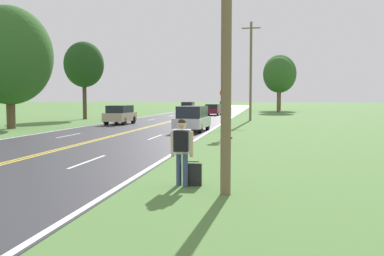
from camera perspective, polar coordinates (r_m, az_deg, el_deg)
name	(u,v)px	position (r m, az deg, el deg)	size (l,w,h in m)	color
hitchhiker_person	(182,145)	(10.18, -1.45, -2.43)	(0.58, 0.42, 1.70)	#38476B
suitcase	(193,174)	(10.36, 0.14, -6.53)	(0.45, 0.17, 0.63)	black
fire_hydrant	(228,137)	(19.16, 5.02, -1.28)	(0.44, 0.28, 0.76)	red
traffic_sign	(225,100)	(22.58, 4.65, 3.96)	(0.60, 0.10, 2.80)	gray
utility_pole_foreground	(226,34)	(9.39, 4.85, 13.04)	(1.80, 0.24, 7.03)	brown
utility_pole_midground	(251,70)	(40.35, 8.25, 8.06)	(1.80, 0.24, 9.57)	brown
tree_left_verge	(280,74)	(74.01, 12.20, 7.42)	(5.81, 5.81, 9.80)	brown
tree_behind_sign	(9,56)	(32.25, -24.30, 9.25)	(6.11, 6.11, 8.77)	brown
tree_mid_treeline	(279,75)	(63.93, 12.08, 7.31)	(4.72, 4.72, 8.48)	brown
tree_right_cluster	(84,65)	(43.99, -14.92, 8.57)	(4.08, 4.08, 8.03)	#473828
car_silver_suv_nearest	(192,118)	(26.81, 0.07, 1.38)	(1.94, 4.15, 1.69)	black
car_champagne_hatchback_approaching	(120,114)	(34.59, -10.07, 1.90)	(1.89, 3.50, 1.60)	black
car_maroon_hatchback_mid_near	(213,109)	(51.72, 2.98, 2.63)	(1.93, 4.07, 1.43)	black
car_dark_green_suv_mid_far	(188,107)	(59.03, -0.56, 2.94)	(1.91, 4.42, 1.64)	black
car_black_van_receding	(225,105)	(77.18, 4.65, 3.21)	(2.01, 4.44, 1.56)	black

